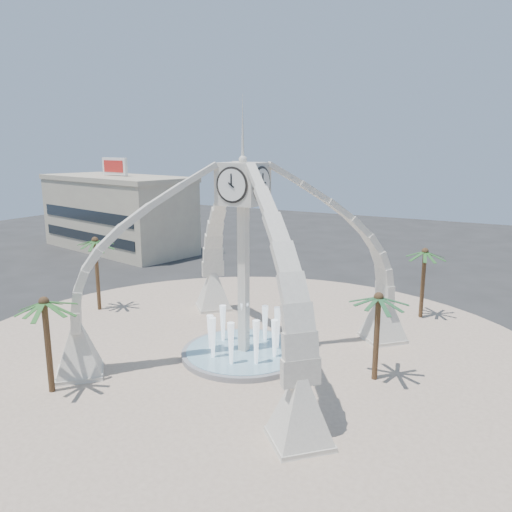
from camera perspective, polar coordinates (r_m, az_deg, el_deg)
The scene contains 9 objects.
ground at distance 32.79m, azimuth -1.39°, elevation -11.37°, with size 140.00×140.00×0.00m, color #282828.
plaza at distance 32.78m, azimuth -1.39°, elevation -11.33°, with size 40.00×40.00×0.06m, color #C7AC94.
clock_tower at distance 30.76m, azimuth -1.45°, elevation -0.23°, with size 17.94×17.94×16.30m.
fountain at distance 32.67m, azimuth -1.39°, elevation -10.91°, with size 8.00×8.00×3.62m.
building_nw at distance 67.77m, azimuth -15.55°, elevation 4.80°, with size 23.75×13.73×11.90m.
palm_east at distance 28.78m, azimuth 13.84°, elevation -4.73°, with size 4.41×4.41×5.65m.
palm_west at distance 42.10m, azimuth -17.93°, elevation 1.58°, with size 4.32×4.32×6.50m.
palm_north at distance 40.46m, azimuth 18.76°, elevation 0.38°, with size 3.37×3.37×5.98m.
palm_south at distance 28.73m, azimuth -23.07°, elevation -4.99°, with size 3.86×3.86×5.85m.
Camera 1 is at (15.23, -25.88, 13.17)m, focal length 35.00 mm.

